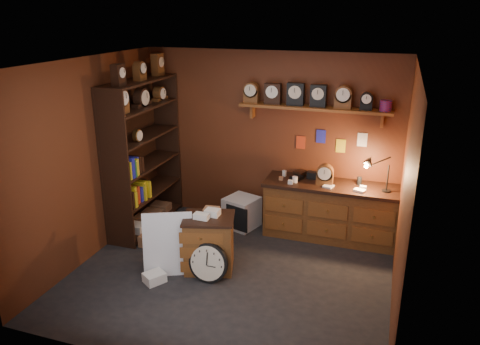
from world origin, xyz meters
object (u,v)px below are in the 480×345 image
workbench (331,208)px  low_cabinet (209,241)px  shelving_unit (141,149)px  big_round_clock (208,263)px

workbench → low_cabinet: workbench is taller
shelving_unit → workbench: (2.84, 0.49, -0.78)m
workbench → low_cabinet: size_ratio=2.38×
shelving_unit → workbench: size_ratio=1.30×
workbench → shelving_unit: bearing=-170.1°
shelving_unit → workbench: 2.99m
workbench → big_round_clock: (-1.27, -1.71, -0.22)m
shelving_unit → low_cabinet: 1.94m
shelving_unit → big_round_clock: (1.57, -1.21, -1.00)m
big_round_clock → shelving_unit: bearing=142.4°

